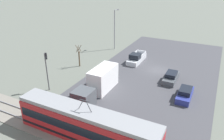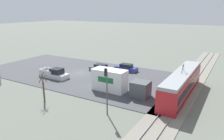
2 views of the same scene
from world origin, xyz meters
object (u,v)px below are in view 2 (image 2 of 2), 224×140
box_truck (117,82)px  light_rail_tram (182,84)px  street_tree (44,89)px  pickup_truck (54,74)px  traffic_light_pole (107,85)px  sedan_car_0 (101,68)px  sedan_car_1 (126,68)px

box_truck → light_rail_tram: bearing=112.1°
light_rail_tram → street_tree: light_rail_tram is taller
street_tree → pickup_truck: bearing=-142.6°
light_rail_tram → traffic_light_pole: 12.59m
box_truck → sedan_car_0: box_truck is taller
pickup_truck → sedan_car_1: bearing=138.6°
box_truck → traffic_light_pole: bearing=19.9°
sedan_car_0 → street_tree: 16.72m
traffic_light_pole → street_tree: traffic_light_pole is taller
sedan_car_0 → box_truck: bearing=45.0°
box_truck → traffic_light_pole: size_ratio=1.58×
light_rail_tram → sedan_car_1: (-7.76, -12.97, -1.10)m
sedan_car_1 → street_tree: street_tree is taller
pickup_truck → sedan_car_0: size_ratio=1.25×
sedan_car_0 → traffic_light_pole: 19.26m
traffic_light_pole → street_tree: (1.09, -9.48, -1.84)m
street_tree → sedan_car_1: bearing=171.6°
sedan_car_0 → pickup_truck: bearing=-33.0°
pickup_truck → traffic_light_pole: (7.63, 16.13, 2.96)m
light_rail_tram → sedan_car_1: 15.15m
box_truck → pickup_truck: bearing=-92.3°
sedan_car_0 → sedan_car_1: (-2.93, 4.40, 0.00)m
street_tree → traffic_light_pole: bearing=96.6°
pickup_truck → sedan_car_0: 9.42m
box_truck → pickup_truck: 13.62m
pickup_truck → traffic_light_pole: size_ratio=1.01×
light_rail_tram → sedan_car_0: 18.05m
box_truck → street_tree: (8.17, -6.92, 0.24)m
box_truck → pickup_truck: box_truck is taller
box_truck → street_tree: bearing=-40.3°
sedan_car_0 → light_rail_tram: bearing=74.5°
sedan_car_1 → light_rail_tram: bearing=-120.9°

